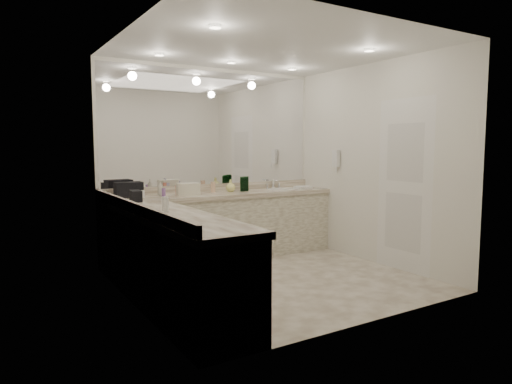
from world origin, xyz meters
TOP-DOWN VIEW (x-y plane):
  - floor at (0.00, 0.00)m, footprint 3.20×3.20m
  - ceiling at (0.00, 0.00)m, footprint 3.20×3.20m
  - wall_back at (0.00, 1.50)m, footprint 3.20×0.02m
  - wall_left at (-1.60, 0.00)m, footprint 0.02×3.00m
  - wall_right at (1.60, 0.00)m, footprint 0.02×3.00m
  - vanity_back_base at (0.00, 1.20)m, footprint 3.20×0.60m
  - vanity_back_top at (0.00, 1.19)m, footprint 3.20×0.64m
  - vanity_left_base at (-1.30, -0.30)m, footprint 0.60×2.40m
  - vanity_left_top at (-1.29, -0.30)m, footprint 0.64×2.42m
  - backsplash_back at (0.00, 1.48)m, footprint 3.20×0.04m
  - backsplash_left at (-1.58, 0.00)m, footprint 0.04×3.00m
  - mirror_back at (0.00, 1.49)m, footprint 3.12×0.01m
  - mirror_left at (-1.59, 0.00)m, footprint 0.01×2.92m
  - sink at (0.95, 1.20)m, footprint 0.44×0.44m
  - faucet at (0.95, 1.41)m, footprint 0.24×0.16m
  - wall_phone at (1.56, 0.70)m, footprint 0.06×0.10m
  - door at (1.59, -0.50)m, footprint 0.02×0.82m
  - black_toiletry_bag at (-1.26, 1.26)m, footprint 0.34×0.22m
  - black_bag_spill at (-1.30, 0.85)m, footprint 0.14×0.26m
  - cream_cosmetic_case at (-0.53, 1.16)m, footprint 0.31×0.22m
  - hand_towel at (1.28, 1.10)m, footprint 0.24×0.16m
  - lotion_left at (-1.30, -0.10)m, footprint 0.06×0.06m
  - soap_bottle_a at (-0.85, 1.29)m, footprint 0.08×0.08m
  - soap_bottle_b at (-0.61, 1.23)m, footprint 0.09×0.10m
  - soap_bottle_c at (0.15, 1.26)m, footprint 0.14×0.14m
  - green_bottle_0 at (0.36, 1.29)m, footprint 0.07×0.07m
  - green_bottle_1 at (0.33, 1.22)m, footprint 0.07×0.07m
  - green_bottle_2 at (0.31, 1.22)m, footprint 0.06×0.06m
  - green_bottle_3 at (0.38, 1.25)m, footprint 0.06×0.06m
  - green_bottle_4 at (0.38, 1.23)m, footprint 0.07×0.07m
  - amenity_bottle_0 at (-0.85, 1.17)m, footprint 0.05×0.05m
  - amenity_bottle_1 at (-0.09, 1.32)m, footprint 0.06×0.06m
  - amenity_bottle_2 at (-1.12, 1.16)m, footprint 0.05×0.05m
  - amenity_bottle_3 at (-1.19, 1.21)m, footprint 0.05×0.05m
  - amenity_bottle_4 at (-0.63, 1.26)m, footprint 0.05×0.05m

SIDE VIEW (x-z plane):
  - floor at x=0.00m, z-range 0.00..0.00m
  - vanity_back_base at x=0.00m, z-range 0.00..0.84m
  - vanity_left_base at x=-1.30m, z-range 0.00..0.84m
  - vanity_back_top at x=0.00m, z-range 0.84..0.90m
  - vanity_left_top at x=-1.29m, z-range 0.84..0.90m
  - sink at x=0.95m, z-range 0.88..0.91m
  - hand_towel at x=1.28m, z-range 0.90..0.94m
  - amenity_bottle_3 at x=-1.19m, z-range 0.90..0.98m
  - amenity_bottle_2 at x=-1.12m, z-range 0.90..1.00m
  - backsplash_back at x=0.00m, z-range 0.90..1.00m
  - backsplash_left at x=-1.58m, z-range 0.90..1.00m
  - amenity_bottle_0 at x=-0.85m, z-range 0.90..1.00m
  - amenity_bottle_4 at x=-0.63m, z-range 0.90..1.03m
  - black_bag_spill at x=-1.30m, z-range 0.90..1.03m
  - faucet at x=0.95m, z-range 0.90..1.04m
  - amenity_bottle_1 at x=-0.09m, z-range 0.90..1.04m
  - lotion_left at x=-1.30m, z-range 0.90..1.05m
  - cream_cosmetic_case at x=-0.53m, z-range 0.90..1.06m
  - soap_bottle_c at x=0.15m, z-range 0.90..1.07m
  - green_bottle_2 at x=0.31m, z-range 0.90..1.08m
  - black_toiletry_bag at x=-1.26m, z-range 0.90..1.08m
  - soap_bottle_a at x=-0.85m, z-range 0.90..1.09m
  - soap_bottle_b at x=-0.61m, z-range 0.90..1.09m
  - green_bottle_3 at x=0.38m, z-range 0.90..1.09m
  - green_bottle_1 at x=0.33m, z-range 0.90..1.10m
  - green_bottle_0 at x=0.36m, z-range 0.90..1.10m
  - green_bottle_4 at x=0.38m, z-range 0.90..1.11m
  - door at x=1.59m, z-range 0.00..2.10m
  - wall_back at x=0.00m, z-range 0.00..2.60m
  - wall_left at x=-1.60m, z-range 0.00..2.60m
  - wall_right at x=1.60m, z-range 0.00..2.60m
  - wall_phone at x=1.56m, z-range 1.23..1.47m
  - mirror_back at x=0.00m, z-range 1.00..2.55m
  - mirror_left at x=-1.59m, z-range 1.00..2.55m
  - ceiling at x=0.00m, z-range 2.60..2.60m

